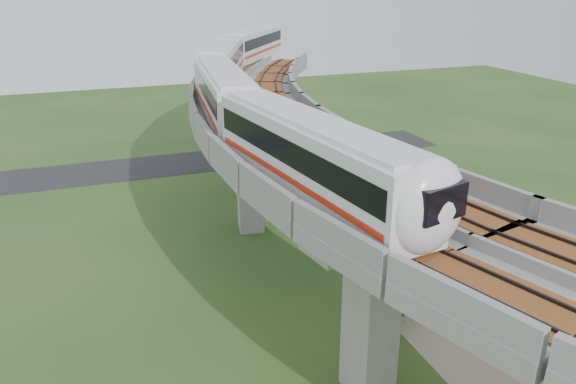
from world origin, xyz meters
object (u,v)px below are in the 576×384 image
at_px(car_dark, 372,226).
at_px(car_white, 474,324).
at_px(metro_train, 249,76).
at_px(car_red, 485,273).

bearing_deg(car_dark, car_white, 163.80).
bearing_deg(metro_train, car_red, -55.19).
bearing_deg(car_red, car_dark, 153.01).
distance_m(car_white, car_dark, 14.64).
xyz_separation_m(metro_train, car_white, (7.27, -21.62, -11.70)).
xyz_separation_m(car_white, car_red, (4.49, 4.71, 0.06)).
height_order(metro_train, car_red, metro_train).
bearing_deg(car_dark, metro_train, 37.43).
distance_m(car_white, car_red, 6.51).
height_order(car_white, car_red, car_red).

